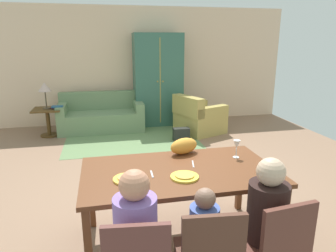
% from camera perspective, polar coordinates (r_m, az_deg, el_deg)
% --- Properties ---
extents(ground_plane, '(7.18, 6.28, 0.02)m').
position_cam_1_polar(ground_plane, '(4.74, -0.03, -8.50)').
color(ground_plane, '#88664E').
extents(back_wall, '(7.18, 0.10, 2.70)m').
position_cam_1_polar(back_wall, '(7.51, -5.27, 11.05)').
color(back_wall, beige).
rests_on(back_wall, ground_plane).
extents(dining_table, '(1.79, 1.01, 0.76)m').
position_cam_1_polar(dining_table, '(2.92, 2.13, -9.31)').
color(dining_table, brown).
rests_on(dining_table, ground_plane).
extents(plate_near_man, '(0.25, 0.25, 0.02)m').
position_cam_1_polar(plate_near_man, '(2.70, -7.52, -9.72)').
color(plate_near_man, yellow).
rests_on(plate_near_man, dining_table).
extents(pizza_near_man, '(0.17, 0.17, 0.01)m').
position_cam_1_polar(pizza_near_man, '(2.70, -7.53, -9.44)').
color(pizza_near_man, '#E69F4C').
rests_on(pizza_near_man, plate_near_man).
extents(plate_near_child, '(0.25, 0.25, 0.02)m').
position_cam_1_polar(plate_near_child, '(2.73, 3.09, -9.39)').
color(plate_near_child, yellow).
rests_on(plate_near_child, dining_table).
extents(pizza_near_child, '(0.17, 0.17, 0.01)m').
position_cam_1_polar(pizza_near_child, '(2.72, 3.09, -9.10)').
color(pizza_near_child, gold).
rests_on(pizza_near_child, plate_near_child).
extents(wine_glass, '(0.07, 0.07, 0.19)m').
position_cam_1_polar(wine_glass, '(3.21, 12.61, -3.50)').
color(wine_glass, silver).
rests_on(wine_glass, dining_table).
extents(fork, '(0.02, 0.15, 0.01)m').
position_cam_1_polar(fork, '(2.79, -3.01, -8.89)').
color(fork, silver).
rests_on(fork, dining_table).
extents(knife, '(0.05, 0.17, 0.01)m').
position_cam_1_polar(knife, '(3.02, 4.66, -7.02)').
color(knife, silver).
rests_on(knife, dining_table).
extents(person_man, '(0.31, 0.41, 1.11)m').
position_cam_1_polar(person_man, '(2.35, -5.89, -21.28)').
color(person_man, '#38394D').
rests_on(person_man, ground_plane).
extents(person_child, '(0.22, 0.30, 0.92)m').
position_cam_1_polar(person_child, '(2.48, 6.40, -21.39)').
color(person_child, '#31424D').
rests_on(person_child, ground_plane).
extents(dining_chair_woman, '(0.46, 0.46, 0.87)m').
position_cam_1_polar(dining_chair_woman, '(2.50, 19.37, -20.13)').
color(dining_chair_woman, brown).
rests_on(dining_chair_woman, ground_plane).
extents(person_woman, '(0.31, 0.41, 1.11)m').
position_cam_1_polar(person_woman, '(2.61, 17.10, -17.78)').
color(person_woman, '#373B52').
rests_on(person_woman, ground_plane).
extents(cat, '(0.36, 0.26, 0.17)m').
position_cam_1_polar(cat, '(3.26, 2.96, -3.72)').
color(cat, orange).
rests_on(cat, dining_table).
extents(area_rug, '(2.60, 1.80, 0.01)m').
position_cam_1_polar(area_rug, '(6.28, -6.77, -2.40)').
color(area_rug, '#688656').
rests_on(area_rug, ground_plane).
extents(couch, '(1.82, 0.86, 0.82)m').
position_cam_1_polar(couch, '(7.00, -12.22, 1.76)').
color(couch, '#6C8860').
rests_on(couch, ground_plane).
extents(armchair, '(1.12, 1.11, 0.82)m').
position_cam_1_polar(armchair, '(6.65, 5.62, 1.46)').
color(armchair, tan).
rests_on(armchair, ground_plane).
extents(armoire, '(1.10, 0.59, 2.10)m').
position_cam_1_polar(armoire, '(7.21, -1.88, 8.53)').
color(armoire, '#356252').
rests_on(armoire, ground_plane).
extents(side_table, '(0.56, 0.56, 0.58)m').
position_cam_1_polar(side_table, '(6.83, -21.38, 1.34)').
color(side_table, '#523718').
rests_on(side_table, ground_plane).
extents(table_lamp, '(0.26, 0.26, 0.54)m').
position_cam_1_polar(table_lamp, '(6.71, -21.90, 6.57)').
color(table_lamp, '#4B3E2E').
rests_on(table_lamp, side_table).
extents(book_lower, '(0.22, 0.16, 0.03)m').
position_cam_1_polar(book_lower, '(6.80, -19.95, 3.30)').
color(book_lower, maroon).
rests_on(book_lower, side_table).
extents(book_upper, '(0.22, 0.16, 0.03)m').
position_cam_1_polar(book_upper, '(6.71, -19.84, 3.40)').
color(book_upper, '#235682').
rests_on(book_upper, book_lower).
extents(handbag, '(0.32, 0.16, 0.26)m').
position_cam_1_polar(handbag, '(6.12, 2.47, -1.55)').
color(handbag, black).
rests_on(handbag, ground_plane).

